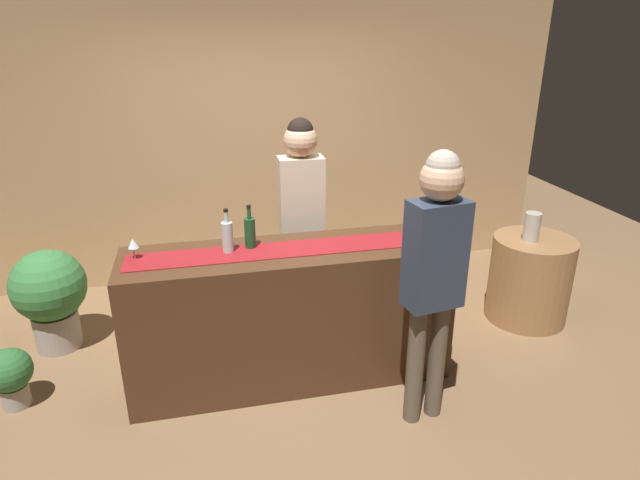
{
  "coord_description": "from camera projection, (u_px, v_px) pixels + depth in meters",
  "views": [
    {
      "loc": [
        -0.54,
        -3.3,
        2.41
      ],
      "look_at": [
        0.22,
        0.0,
        1.05
      ],
      "focal_mm": 30.33,
      "sensor_mm": 36.0,
      "label": 1
    }
  ],
  "objects": [
    {
      "name": "ground_plane",
      "position": [
        291.0,
        374.0,
        4.0
      ],
      "size": [
        10.0,
        10.0,
        0.0
      ],
      "primitive_type": "plane",
      "color": "brown"
    },
    {
      "name": "back_wall",
      "position": [
        254.0,
        132.0,
        5.18
      ],
      "size": [
        6.0,
        0.12,
        2.9
      ],
      "primitive_type": "cube",
      "color": "tan",
      "rests_on": "ground"
    },
    {
      "name": "bar_counter",
      "position": [
        290.0,
        315.0,
        3.81
      ],
      "size": [
        2.23,
        0.6,
        1.0
      ],
      "primitive_type": "cube",
      "color": "#472B19",
      "rests_on": "ground"
    },
    {
      "name": "counter_runner_cloth",
      "position": [
        288.0,
        249.0,
        3.62
      ],
      "size": [
        2.12,
        0.28,
        0.01
      ],
      "primitive_type": "cube",
      "color": "maroon",
      "rests_on": "bar_counter"
    },
    {
      "name": "wine_bottle_green",
      "position": [
        250.0,
        232.0,
        3.61
      ],
      "size": [
        0.07,
        0.07,
        0.3
      ],
      "color": "#194723",
      "rests_on": "bar_counter"
    },
    {
      "name": "wine_bottle_clear",
      "position": [
        227.0,
        236.0,
        3.54
      ],
      "size": [
        0.07,
        0.07,
        0.3
      ],
      "color": "#B2C6C1",
      "rests_on": "bar_counter"
    },
    {
      "name": "wine_glass_near_customer",
      "position": [
        414.0,
        226.0,
        3.74
      ],
      "size": [
        0.07,
        0.07,
        0.14
      ],
      "color": "silver",
      "rests_on": "bar_counter"
    },
    {
      "name": "wine_glass_mid_counter",
      "position": [
        133.0,
        244.0,
        3.44
      ],
      "size": [
        0.07,
        0.07,
        0.14
      ],
      "color": "silver",
      "rests_on": "bar_counter"
    },
    {
      "name": "bartender",
      "position": [
        301.0,
        205.0,
        4.15
      ],
      "size": [
        0.34,
        0.25,
        1.78
      ],
      "rotation": [
        0.0,
        0.0,
        3.12
      ],
      "color": "#26262B",
      "rests_on": "ground"
    },
    {
      "name": "customer_sipping",
      "position": [
        435.0,
        262.0,
        3.17
      ],
      "size": [
        0.37,
        0.25,
        1.78
      ],
      "rotation": [
        0.0,
        0.0,
        0.16
      ],
      "color": "brown",
      "rests_on": "ground"
    },
    {
      "name": "round_side_table",
      "position": [
        530.0,
        279.0,
        4.65
      ],
      "size": [
        0.68,
        0.68,
        0.74
      ],
      "primitive_type": "cylinder",
      "color": "#996B42",
      "rests_on": "ground"
    },
    {
      "name": "vase_on_side_table",
      "position": [
        532.0,
        227.0,
        4.44
      ],
      "size": [
        0.13,
        0.13,
        0.24
      ],
      "primitive_type": "cylinder",
      "color": "#B7B2A8",
      "rests_on": "round_side_table"
    },
    {
      "name": "potted_plant_tall",
      "position": [
        50.0,
        293.0,
        4.18
      ],
      "size": [
        0.56,
        0.56,
        0.82
      ],
      "color": "#9E9389",
      "rests_on": "ground"
    },
    {
      "name": "potted_plant_small",
      "position": [
        10.0,
        374.0,
        3.58
      ],
      "size": [
        0.29,
        0.29,
        0.43
      ],
      "color": "#9E9389",
      "rests_on": "ground"
    }
  ]
}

